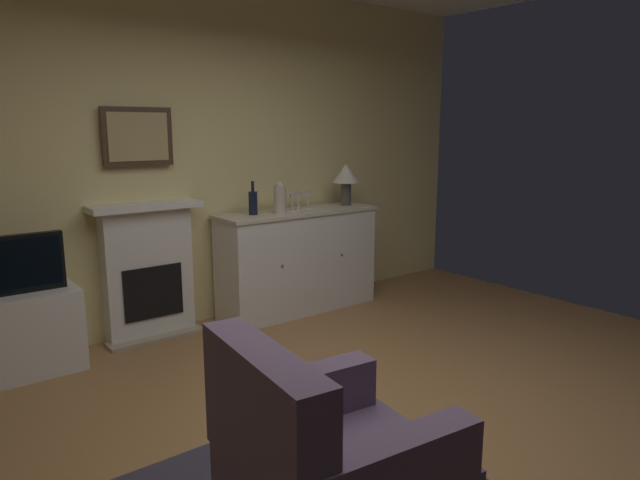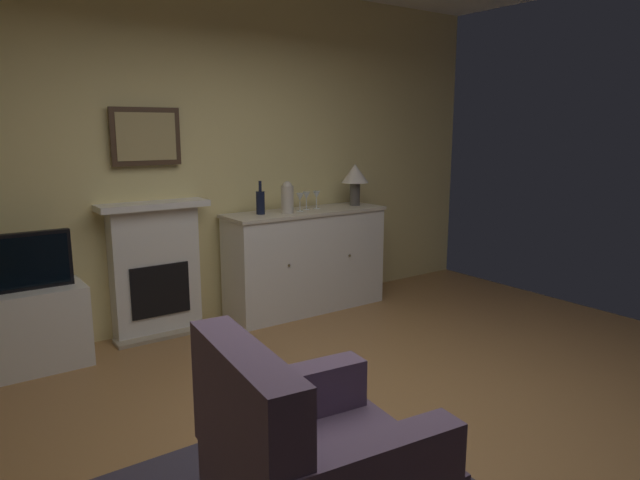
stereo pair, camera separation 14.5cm
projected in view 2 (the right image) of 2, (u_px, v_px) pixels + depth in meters
ground_plane at (373, 442)px, 3.17m from camera, size 6.34×4.79×0.10m
wall_rear at (192, 156)px, 4.77m from camera, size 6.34×0.06×2.89m
fireplace_unit at (156, 269)px, 4.61m from camera, size 0.87×0.30×1.10m
framed_picture at (146, 137)px, 4.44m from camera, size 0.55×0.04×0.45m
sideboard_cabinet at (306, 260)px, 5.25m from camera, size 1.54×0.49×0.94m
table_lamp at (355, 176)px, 5.43m from camera, size 0.26×0.26×0.40m
wine_bottle at (260, 202)px, 4.90m from camera, size 0.08×0.08×0.29m
wine_glass_left at (300, 198)px, 5.08m from camera, size 0.07×0.07×0.16m
wine_glass_center at (306, 196)px, 5.19m from camera, size 0.07×0.07×0.16m
wine_glass_right at (316, 196)px, 5.25m from camera, size 0.07×0.07×0.16m
vase_decorative at (287, 197)px, 4.97m from camera, size 0.11×0.11×0.28m
tv_cabinet at (30, 329)px, 3.97m from camera, size 0.75×0.42×0.58m
tv_set at (23, 262)px, 3.86m from camera, size 0.62×0.07×0.40m
armchair at (311, 468)px, 2.20m from camera, size 0.89×0.85×0.92m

